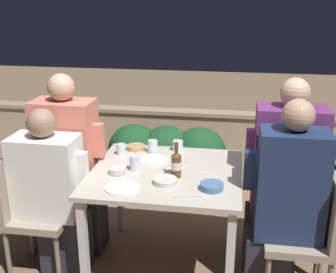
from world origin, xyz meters
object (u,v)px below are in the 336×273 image
(person_white_polo, at_px, (53,194))
(beer_bottle, at_px, (176,164))
(chair_right_far, at_px, (309,203))
(person_purple_stripe, at_px, (282,178))
(chair_left_far, at_px, (49,184))
(person_navy_jumper, at_px, (284,202))
(potted_plant, at_px, (30,163))
(person_coral_top, at_px, (71,166))
(chair_left_near, at_px, (27,202))
(chair_right_near, at_px, (314,226))

(person_white_polo, bearing_deg, beer_bottle, 4.71)
(chair_right_far, relative_size, person_purple_stripe, 0.62)
(chair_left_far, xyz_separation_m, person_navy_jumper, (1.68, -0.30, 0.14))
(person_white_polo, xyz_separation_m, person_purple_stripe, (1.52, 0.29, 0.10))
(chair_left_far, xyz_separation_m, chair_right_far, (1.88, 0.00, 0.00))
(person_navy_jumper, bearing_deg, beer_bottle, 173.55)
(person_white_polo, relative_size, person_purple_stripe, 0.86)
(person_white_polo, bearing_deg, chair_left_far, 120.50)
(person_white_polo, height_order, potted_plant, person_white_polo)
(chair_left_far, xyz_separation_m, potted_plant, (-0.46, 0.60, -0.10))
(chair_left_far, bearing_deg, person_white_polo, -59.50)
(person_coral_top, xyz_separation_m, beer_bottle, (0.81, -0.22, 0.16))
(chair_left_far, relative_size, person_coral_top, 0.63)
(chair_left_near, distance_m, person_navy_jumper, 1.71)
(person_white_polo, height_order, person_coral_top, person_coral_top)
(person_purple_stripe, distance_m, beer_bottle, 0.74)
(person_coral_top, xyz_separation_m, person_navy_jumper, (1.49, -0.30, -0.02))
(person_purple_stripe, bearing_deg, potted_plant, 164.53)
(chair_left_near, relative_size, beer_bottle, 3.65)
(person_white_polo, relative_size, chair_right_near, 1.38)
(chair_left_far, xyz_separation_m, beer_bottle, (1.00, -0.22, 0.32))
(chair_right_far, xyz_separation_m, person_purple_stripe, (-0.19, -0.00, 0.17))
(person_coral_top, relative_size, potted_plant, 2.03)
(chair_left_near, bearing_deg, person_navy_jumper, -0.29)
(chair_left_far, distance_m, potted_plant, 0.76)
(chair_right_near, height_order, potted_plant, chair_right_near)
(chair_left_far, xyz_separation_m, person_coral_top, (0.19, -0.00, 0.17))
(chair_left_near, bearing_deg, person_purple_stripe, 9.59)
(chair_left_near, xyz_separation_m, person_purple_stripe, (1.72, 0.29, 0.17))
(person_purple_stripe, bearing_deg, chair_right_near, -59.35)
(person_white_polo, distance_m, potted_plant, 1.10)
(chair_right_far, bearing_deg, potted_plant, 165.73)
(chair_left_far, bearing_deg, person_navy_jumper, -10.01)
(chair_left_near, xyz_separation_m, person_navy_jumper, (1.70, -0.01, 0.14))
(chair_right_far, relative_size, potted_plant, 1.28)
(chair_right_far, bearing_deg, person_coral_top, -179.90)
(person_navy_jumper, distance_m, chair_right_far, 0.39)
(chair_right_near, height_order, beer_bottle, beer_bottle)
(chair_right_far, height_order, beer_bottle, beer_bottle)
(person_coral_top, relative_size, person_purple_stripe, 0.99)
(person_navy_jumper, height_order, person_purple_stripe, person_purple_stripe)
(chair_left_near, xyz_separation_m, beer_bottle, (1.02, 0.07, 0.32))
(chair_left_far, bearing_deg, chair_left_near, -95.27)
(chair_right_near, height_order, chair_right_far, same)
(chair_left_near, distance_m, person_coral_top, 0.40)
(chair_right_far, height_order, person_purple_stripe, person_purple_stripe)
(person_navy_jumper, xyz_separation_m, beer_bottle, (-0.68, 0.08, 0.18))
(person_purple_stripe, height_order, potted_plant, person_purple_stripe)
(potted_plant, bearing_deg, person_coral_top, -42.62)
(chair_left_near, bearing_deg, chair_right_far, 8.65)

